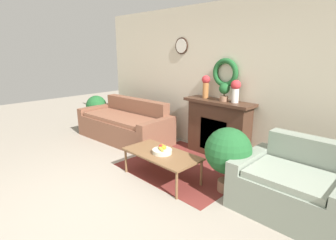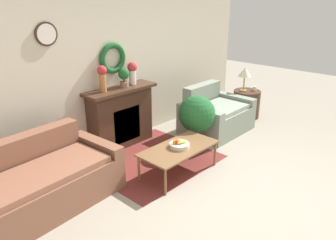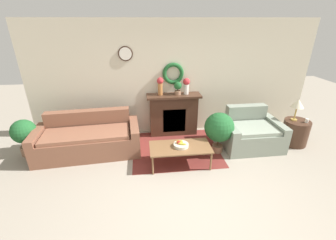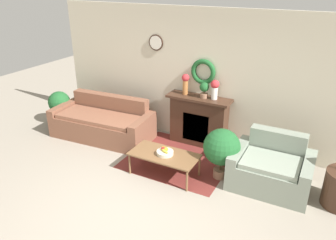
# 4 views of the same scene
# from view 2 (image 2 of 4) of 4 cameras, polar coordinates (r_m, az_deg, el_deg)

# --- Properties ---
(ground_plane) EXTENTS (16.00, 16.00, 0.00)m
(ground_plane) POSITION_cam_2_polar(r_m,az_deg,el_deg) (4.41, 14.83, -13.76)
(ground_plane) COLOR gray
(floor_rug) EXTENTS (1.88, 1.69, 0.01)m
(floor_rug) POSITION_cam_2_polar(r_m,az_deg,el_deg) (5.27, -3.10, -6.84)
(floor_rug) COLOR maroon
(floor_rug) RESTS_ON ground_plane
(wall_back) EXTENTS (6.80, 0.16, 2.70)m
(wall_back) POSITION_cam_2_polar(r_m,az_deg,el_deg) (5.57, -9.77, 9.23)
(wall_back) COLOR beige
(wall_back) RESTS_ON ground_plane
(fireplace) EXTENTS (1.29, 0.41, 1.03)m
(fireplace) POSITION_cam_2_polar(r_m,az_deg,el_deg) (5.62, -8.20, 0.58)
(fireplace) COLOR #42281C
(fireplace) RESTS_ON ground_plane
(couch_left) EXTENTS (2.20, 1.09, 0.85)m
(couch_left) POSITION_cam_2_polar(r_m,az_deg,el_deg) (4.30, -22.76, -10.77)
(couch_left) COLOR brown
(couch_left) RESTS_ON ground_plane
(loveseat_right) EXTENTS (1.27, 0.97, 0.86)m
(loveseat_right) POSITION_cam_2_polar(r_m,az_deg,el_deg) (6.31, 8.27, 0.86)
(loveseat_right) COLOR gray
(loveseat_right) RESTS_ON ground_plane
(coffee_table) EXTENTS (1.18, 0.59, 0.41)m
(coffee_table) POSITION_cam_2_polar(r_m,az_deg,el_deg) (4.73, 1.89, -5.15)
(coffee_table) COLOR brown
(coffee_table) RESTS_ON ground_plane
(fruit_bowl) EXTENTS (0.29, 0.29, 0.12)m
(fruit_bowl) POSITION_cam_2_polar(r_m,az_deg,el_deg) (4.71, 1.92, -4.26)
(fruit_bowl) COLOR beige
(fruit_bowl) RESTS_ON coffee_table
(side_table_by_loveseat) EXTENTS (0.56, 0.56, 0.58)m
(side_table_by_loveseat) POSITION_cam_2_polar(r_m,az_deg,el_deg) (7.16, 13.47, 2.74)
(side_table_by_loveseat) COLOR #42281C
(side_table_by_loveseat) RESTS_ON ground_plane
(table_lamp) EXTENTS (0.27, 0.27, 0.49)m
(table_lamp) POSITION_cam_2_polar(r_m,az_deg,el_deg) (6.95, 13.24, 8.01)
(table_lamp) COLOR #B28E42
(table_lamp) RESTS_ON side_table_by_loveseat
(mug) EXTENTS (0.07, 0.07, 0.09)m
(mug) POSITION_cam_2_polar(r_m,az_deg,el_deg) (7.13, 14.88, 5.33)
(mug) COLOR silver
(mug) RESTS_ON side_table_by_loveseat
(vase_on_mantel_left) EXTENTS (0.15, 0.15, 0.41)m
(vase_on_mantel_left) POSITION_cam_2_polar(r_m,az_deg,el_deg) (5.23, -11.37, 7.44)
(vase_on_mantel_left) COLOR #AD6B38
(vase_on_mantel_left) RESTS_ON fireplace
(vase_on_mantel_right) EXTENTS (0.17, 0.17, 0.38)m
(vase_on_mantel_right) POSITION_cam_2_polar(r_m,az_deg,el_deg) (5.60, -6.23, 8.41)
(vase_on_mantel_right) COLOR silver
(vase_on_mantel_right) RESTS_ON fireplace
(potted_plant_on_mantel) EXTENTS (0.19, 0.19, 0.31)m
(potted_plant_on_mantel) POSITION_cam_2_polar(r_m,az_deg,el_deg) (5.47, -7.70, 7.56)
(potted_plant_on_mantel) COLOR #8E664C
(potted_plant_on_mantel) RESTS_ON fireplace
(potted_plant_floor_by_loveseat) EXTENTS (0.62, 0.62, 0.90)m
(potted_plant_floor_by_loveseat) POSITION_cam_2_polar(r_m,az_deg,el_deg) (5.51, 5.04, 0.88)
(potted_plant_floor_by_loveseat) COLOR #8E664C
(potted_plant_floor_by_loveseat) RESTS_ON ground_plane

